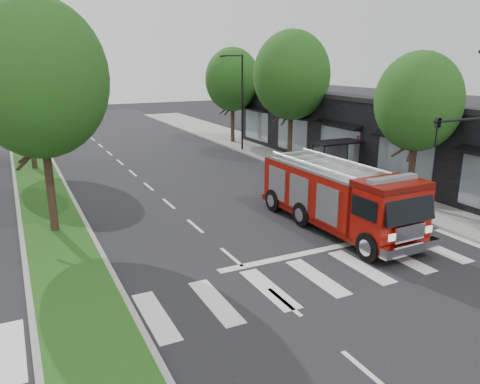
% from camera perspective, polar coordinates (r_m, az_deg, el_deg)
% --- Properties ---
extents(ground, '(140.00, 140.00, 0.00)m').
position_cam_1_polar(ground, '(18.79, -1.05, -7.94)').
color(ground, black).
rests_on(ground, ground).
extents(sidewalk_right, '(5.00, 80.00, 0.15)m').
position_cam_1_polar(sidewalk_right, '(33.20, 11.16, 2.46)').
color(sidewalk_right, gray).
rests_on(sidewalk_right, ground).
extents(median, '(3.00, 50.00, 0.15)m').
position_cam_1_polar(median, '(34.41, -23.49, 1.91)').
color(median, gray).
rests_on(median, ground).
extents(storefront_row, '(8.00, 30.00, 5.00)m').
position_cam_1_polar(storefront_row, '(35.65, 17.18, 6.93)').
color(storefront_row, black).
rests_on(storefront_row, ground).
extents(bus_shelter, '(3.20, 1.60, 2.61)m').
position_cam_1_polar(bus_shelter, '(30.59, 11.50, 5.08)').
color(bus_shelter, black).
rests_on(bus_shelter, ground).
extents(tree_right_near, '(4.40, 4.40, 8.05)m').
position_cam_1_polar(tree_right_near, '(25.83, 20.92, 10.22)').
color(tree_right_near, black).
rests_on(tree_right_near, ground).
extents(tree_right_mid, '(5.60, 5.60, 9.72)m').
position_cam_1_polar(tree_right_mid, '(35.06, 6.32, 13.95)').
color(tree_right_mid, black).
rests_on(tree_right_mid, ground).
extents(tree_right_far, '(5.00, 5.00, 8.73)m').
position_cam_1_polar(tree_right_far, '(43.84, -0.93, 13.54)').
color(tree_right_far, black).
rests_on(tree_right_far, ground).
extents(tree_median_near, '(5.80, 5.80, 10.16)m').
position_cam_1_polar(tree_median_near, '(21.61, -23.41, 12.56)').
color(tree_median_near, black).
rests_on(tree_median_near, ground).
extents(tree_median_far, '(5.60, 5.60, 9.72)m').
position_cam_1_polar(tree_median_far, '(35.60, -24.85, 12.66)').
color(tree_median_far, black).
rests_on(tree_median_far, ground).
extents(streetlight_right_far, '(2.11, 0.20, 8.00)m').
position_cam_1_polar(streetlight_right_far, '(39.83, 0.07, 11.36)').
color(streetlight_right_far, black).
rests_on(streetlight_right_far, ground).
extents(fire_engine, '(2.97, 9.25, 3.19)m').
position_cam_1_polar(fire_engine, '(21.87, 11.77, -0.55)').
color(fire_engine, '#550804').
rests_on(fire_engine, ground).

